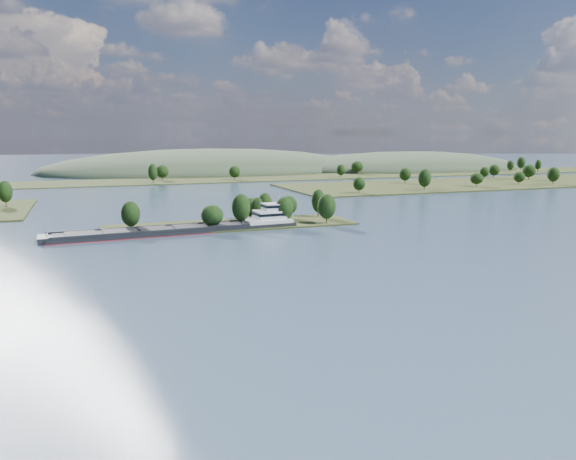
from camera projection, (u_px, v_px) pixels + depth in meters
name	position (u px, v px, depth m)	size (l,w,h in m)	color
ground	(279.00, 256.00, 170.37)	(1800.00, 1800.00, 0.00)	#394B62
tree_island	(246.00, 215.00, 226.40)	(100.00, 30.05, 14.16)	#2B3417
right_bank	(496.00, 182.00, 413.80)	(320.00, 90.00, 15.36)	#2B3417
back_shoreline	(171.00, 180.00, 432.22)	(900.00, 60.00, 15.49)	#2B3417
hill_east	(407.00, 169.00, 581.50)	(260.00, 140.00, 36.00)	#384731
hill_west	(211.00, 171.00, 542.71)	(320.00, 160.00, 44.00)	#384731
cargo_barge	(193.00, 228.00, 211.23)	(94.64, 17.87, 12.72)	black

